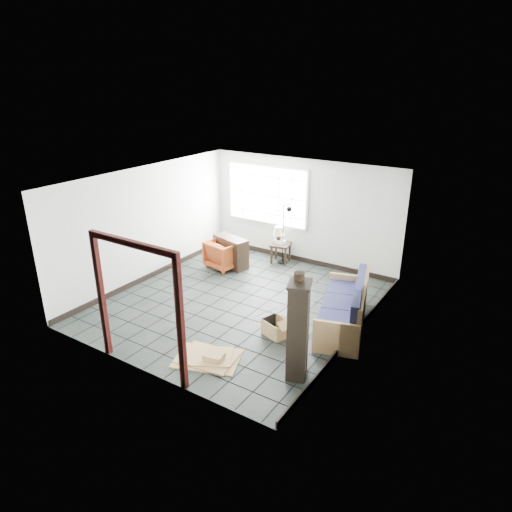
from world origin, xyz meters
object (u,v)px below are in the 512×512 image
Objects in this scene: futon_sofa at (346,311)px; tall_shelf at (298,330)px; side_table at (281,247)px; armchair at (224,253)px.

tall_shelf reaches higher than futon_sofa.
futon_sofa is 1.89m from tall_shelf.
armchair is at bearing -134.35° from side_table.
tall_shelf is (-0.06, -1.83, 0.48)m from futon_sofa.
tall_shelf is (2.55, -3.93, 0.41)m from side_table.
side_table is 0.33× the size of tall_shelf.
tall_shelf is at bearing 151.09° from armchair.
futon_sofa reaches higher than side_table.
side_table is 4.70m from tall_shelf.
futon_sofa is 2.92× the size of armchair.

